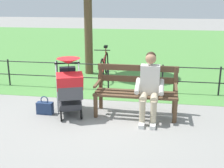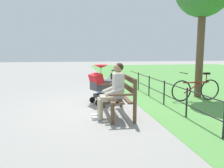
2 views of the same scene
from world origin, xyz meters
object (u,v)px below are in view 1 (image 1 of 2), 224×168
(park_bench, at_px, (136,88))
(bicycle, at_px, (104,65))
(person_on_bench, at_px, (150,85))
(handbag, at_px, (45,108))
(stroller, at_px, (69,86))

(park_bench, bearing_deg, bicycle, -66.81)
(person_on_bench, distance_m, bicycle, 3.21)
(handbag, distance_m, bicycle, 3.03)
(park_bench, height_order, bicycle, park_bench)
(handbag, bearing_deg, park_bench, -170.54)
(stroller, distance_m, bicycle, 2.93)
(person_on_bench, bearing_deg, stroller, 1.35)
(park_bench, distance_m, bicycle, 2.89)
(park_bench, distance_m, handbag, 1.86)
(bicycle, bearing_deg, stroller, 87.20)
(park_bench, height_order, stroller, stroller)
(person_on_bench, distance_m, handbag, 2.12)
(park_bench, relative_size, bicycle, 0.97)
(person_on_bench, relative_size, bicycle, 0.77)
(handbag, bearing_deg, person_on_bench, -177.89)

